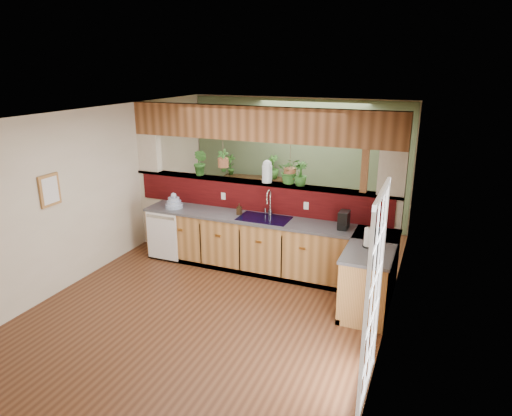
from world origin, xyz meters
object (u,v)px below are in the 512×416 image
at_px(faucet, 269,202).
at_px(glass_jar, 267,171).
at_px(coffee_maker, 344,221).
at_px(soap_dispenser, 239,209).
at_px(shelving_console, 256,198).
at_px(dish_stack, 174,203).
at_px(paper_towel, 368,238).

xyz_separation_m(faucet, glass_jar, (-0.12, 0.22, 0.44)).
bearing_deg(coffee_maker, soap_dispenser, -179.66).
xyz_separation_m(soap_dispenser, shelving_console, (-0.63, 2.24, -0.49)).
height_order(faucet, shelving_console, faucet).
height_order(dish_stack, soap_dispenser, dish_stack).
bearing_deg(coffee_maker, glass_jar, 166.04).
height_order(faucet, dish_stack, faucet).
bearing_deg(faucet, coffee_maker, -6.83).
bearing_deg(shelving_console, faucet, -70.62).
bearing_deg(faucet, soap_dispenser, -165.05).
relative_size(dish_stack, glass_jar, 0.82).
distance_m(glass_jar, shelving_console, 2.39).
relative_size(faucet, glass_jar, 1.19).
height_order(paper_towel, shelving_console, paper_towel).
xyz_separation_m(dish_stack, soap_dispenser, (1.17, 0.09, 0.01)).
bearing_deg(paper_towel, soap_dispenser, 164.38).
bearing_deg(dish_stack, faucet, 7.45).
relative_size(faucet, coffee_maker, 1.65).
distance_m(faucet, glass_jar, 0.50).
height_order(coffee_maker, paper_towel, paper_towel).
height_order(dish_stack, shelving_console, dish_stack).
relative_size(dish_stack, shelving_console, 0.22).
height_order(coffee_maker, shelving_console, coffee_maker).
relative_size(soap_dispenser, paper_towel, 0.65).
bearing_deg(dish_stack, glass_jar, 15.84).
bearing_deg(dish_stack, paper_towel, -8.76).
bearing_deg(shelving_console, paper_towel, -53.73).
relative_size(paper_towel, glass_jar, 0.77).
bearing_deg(glass_jar, dish_stack, -164.16).
xyz_separation_m(dish_stack, glass_jar, (1.52, 0.43, 0.59)).
bearing_deg(faucet, shelving_console, 117.53).
bearing_deg(paper_towel, dish_stack, 171.24).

